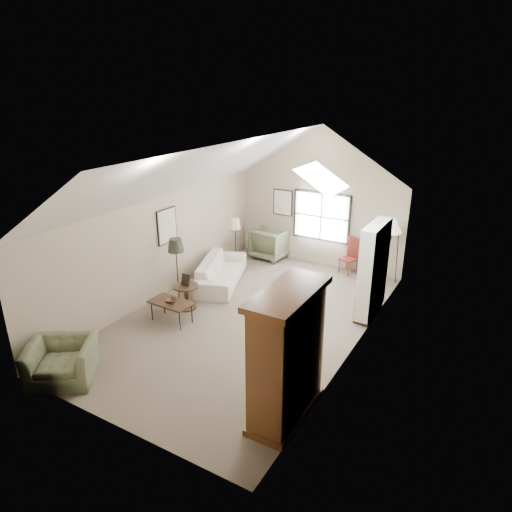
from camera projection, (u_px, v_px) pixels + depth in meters
The scene contains 18 objects.
room_shell at pixel (246, 179), 9.26m from camera, with size 5.01×8.01×4.00m.
window at pixel (321, 217), 13.04m from camera, with size 1.72×0.08×1.42m, color black.
skylight at pixel (323, 177), 9.37m from camera, with size 0.80×1.20×0.52m, color white, non-canonical shape.
wall_art at pixel (224, 214), 12.24m from camera, with size 1.97×3.71×0.88m.
armoire at pixel (287, 355), 7.05m from camera, with size 0.60×1.50×2.20m, color brown.
tv_alcove at pixel (373, 269), 10.19m from camera, with size 0.32×1.30×2.10m, color white.
media_console at pixel (369, 302), 10.50m from camera, with size 0.34×1.18×0.60m, color #382316.
tv_panel at pixel (371, 278), 10.28m from camera, with size 0.05×0.90×0.55m, color black.
sofa at pixel (221, 271), 12.10m from camera, with size 2.38×0.93×0.69m, color beige.
armchair_near at pixel (62, 361), 8.18m from camera, with size 1.13×0.99×0.74m, color #69714F.
armchair_far at pixel (271, 243), 13.88m from camera, with size 0.99×1.01×0.92m, color #5F6849.
coffee_table at pixel (172, 312), 10.20m from camera, with size 0.97×0.54×0.50m, color #332114.
bowl at pixel (171, 301), 10.10m from camera, with size 0.23×0.23×0.06m, color #341C15.
side_table at pixel (187, 297), 10.78m from camera, with size 0.60×0.60×0.60m, color #322414.
side_chair at pixel (349, 256), 12.71m from camera, with size 0.40×0.40×1.04m, color maroon.
tripod_lamp at pixel (389, 251), 11.92m from camera, with size 0.53×0.53×1.83m, color silver, non-canonical shape.
dark_lamp at pixel (177, 270), 10.94m from camera, with size 0.40×0.40×1.66m, color black, non-canonical shape.
tan_lamp at pixel (236, 243), 13.07m from camera, with size 0.30×0.30×1.49m, color tan, non-canonical shape.
Camera 1 is at (4.80, -7.86, 5.06)m, focal length 32.00 mm.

